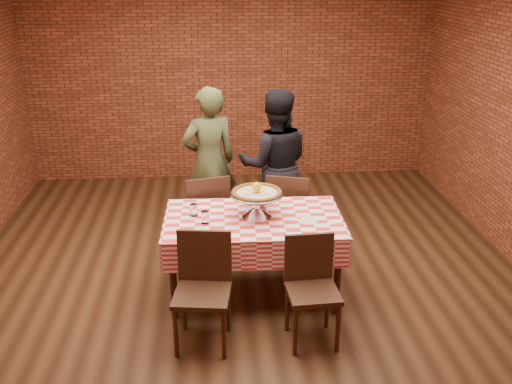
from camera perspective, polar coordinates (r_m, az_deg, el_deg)
The scene contains 19 objects.
ground at distance 5.73m, azimuth -1.06°, elevation -8.49°, with size 6.00×6.00×0.00m, color black.
back_wall at distance 8.08m, azimuth -2.47°, elevation 11.39°, with size 5.50×5.50×0.00m, color maroon.
table at distance 5.33m, azimuth -0.24°, elevation -6.31°, with size 1.56×0.93×0.75m, color #3B2114.
tablecloth at distance 5.22m, azimuth -0.25°, elevation -3.89°, with size 1.59×0.97×0.27m, color red, non-canonical shape.
pizza_stand at distance 5.16m, azimuth 0.09°, elevation -1.30°, with size 0.48×0.48×0.21m, color silver, non-canonical shape.
pizza at distance 5.12m, azimuth 0.09°, elevation -0.13°, with size 0.45×0.45×0.03m, color beige.
lemon at distance 5.10m, azimuth 0.09°, elevation 0.45°, with size 0.08×0.08×0.10m, color yellow.
water_glass_left at distance 5.06m, azimuth -5.01°, elevation -2.47°, with size 0.07×0.07×0.11m, color white.
water_glass_right at distance 5.22m, azimuth -6.11°, elevation -1.76°, with size 0.07×0.07×0.11m, color white.
side_plate at distance 5.10m, azimuth 5.10°, elevation -2.87°, with size 0.17×0.17×0.01m, color white.
sweetener_packet_a at distance 5.04m, azimuth 5.94°, elevation -3.27°, with size 0.05×0.04×0.01m, color white.
sweetener_packet_b at distance 5.09m, azimuth 7.32°, elevation -3.09°, with size 0.05×0.04×0.01m, color white.
condiment_caddy at distance 5.39m, azimuth 0.50°, elevation -0.72°, with size 0.09×0.08×0.13m, color silver.
chair_near_left at distance 4.63m, azimuth -5.30°, elevation -9.92°, with size 0.43×0.43×0.91m, color #3B2114, non-canonical shape.
chair_near_right at distance 4.67m, azimuth 5.58°, elevation -9.90°, with size 0.40×0.40×0.88m, color #3B2114, non-canonical shape.
chair_far_left at distance 6.00m, azimuth -5.08°, elevation -2.17°, with size 0.44×0.44×0.92m, color #3B2114, non-canonical shape.
chair_far_right at distance 6.06m, azimuth 3.28°, elevation -1.95°, with size 0.43×0.43×0.91m, color #3B2114, non-canonical shape.
diner_olive at distance 6.41m, azimuth -4.61°, elevation 2.98°, with size 0.61×0.40×1.67m, color #464D29.
diner_black at distance 6.33m, azimuth 1.85°, elevation 2.70°, with size 0.80×0.63×1.65m, color black.
Camera 1 is at (-0.29, -4.96, 2.86)m, focal length 40.86 mm.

